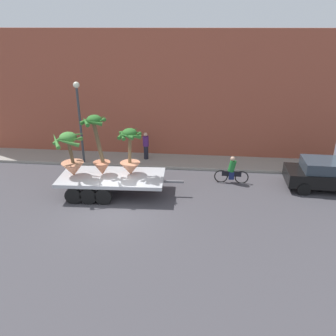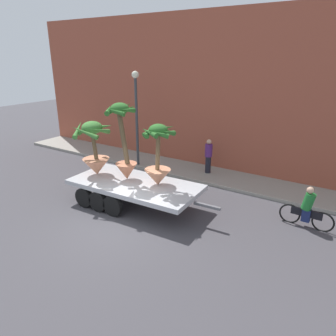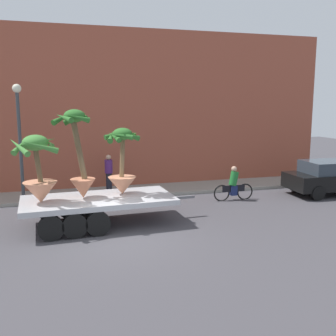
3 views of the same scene
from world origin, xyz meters
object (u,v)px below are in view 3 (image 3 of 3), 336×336
Objects in this scene: potted_palm_front at (79,157)px; parked_car at (333,177)px; cyclist at (234,185)px; pedestrian_near_gate at (109,172)px; street_lamp at (19,128)px; potted_palm_middle at (38,173)px; flatbed_trailer at (92,204)px; potted_palm_rear at (122,165)px.

potted_palm_front reaches higher than parked_car.
parked_car is at bearing -2.80° from cyclist.
pedestrian_near_gate is at bearing 70.66° from potted_palm_front.
street_lamp is (-3.72, -0.89, 2.19)m from pedestrian_near_gate.
potted_palm_middle reaches higher than cyclist.
flatbed_trailer is 1.29× the size of street_lamp.
potted_palm_front reaches higher than cyclist.
potted_palm_middle is 1.31× the size of pedestrian_near_gate.
potted_palm_middle is at bearing -175.05° from flatbed_trailer.
potted_palm_front is at bearing -109.34° from pedestrian_near_gate.
potted_palm_front is at bearing -172.42° from parked_car.
street_lamp is at bearing 124.12° from flatbed_trailer.
potted_palm_middle reaches higher than flatbed_trailer.
potted_palm_front is 11.80m from parked_car.
street_lamp reaches higher than pedestrian_near_gate.
street_lamp is (-8.81, 1.78, 2.56)m from cyclist.
parked_car is 10.44m from pedestrian_near_gate.
flatbed_trailer is 11.35m from parked_car.
flatbed_trailer is 3.39× the size of cyclist.
cyclist is (5.15, 1.61, -1.38)m from potted_palm_rear.
potted_palm_front is 0.63× the size of street_lamp.
street_lamp is (-2.15, 3.56, 0.81)m from potted_palm_front.
cyclist is 0.38× the size of street_lamp.
street_lamp is (-2.51, 3.71, 2.47)m from flatbed_trailer.
potted_palm_middle is at bearing -167.56° from potted_palm_front.
potted_palm_middle is 1.22× the size of cyclist.
parked_car is (10.08, 1.37, -1.22)m from potted_palm_rear.
flatbed_trailer is at bearing -164.62° from potted_palm_rear.
potted_palm_middle is 1.43m from potted_palm_front.
parked_car is at bearing 8.09° from potted_palm_middle.
street_lamp reaches higher than cyclist.
potted_palm_middle is at bearing -170.75° from potted_palm_rear.
cyclist is (7.99, 2.08, -1.32)m from potted_palm_middle.
pedestrian_near_gate is 0.35× the size of street_lamp.
potted_palm_rear reaches higher than cyclist.
cyclist is 1.08× the size of pedestrian_near_gate.
street_lamp is at bearing 137.17° from potted_palm_rear.
potted_palm_front is 4.92m from pedestrian_near_gate.
potted_palm_front is at bearing -173.61° from potted_palm_rear.
pedestrian_near_gate is at bearing 13.49° from street_lamp.
potted_palm_front is 0.68× the size of parked_car.
potted_palm_rear is 1.30× the size of cyclist.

